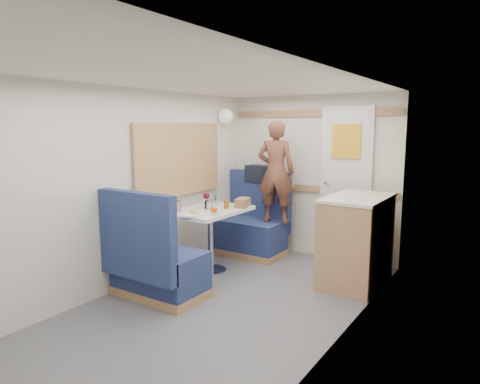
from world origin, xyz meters
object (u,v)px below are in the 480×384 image
Objects in this scene: cheese_block at (195,211)px; orange_fruit at (214,210)px; galley_counter at (356,240)px; tray at (195,214)px; bench_near at (155,267)px; tumbler_mid at (217,198)px; beer_glass at (226,204)px; dome_light at (225,116)px; bread_loaf at (243,203)px; duffel_bag at (263,174)px; wine_glass at (206,197)px; person at (276,172)px; dinette_table at (210,223)px; tumbler_right at (210,205)px; salt_grinder at (205,204)px; bench_far at (251,230)px; pepper_grinder at (206,205)px; tumbler_left at (178,206)px.

orange_fruit is at bearing 30.20° from cheese_block.
tray is at bearing -148.73° from galley_counter.
bench_near is at bearing -95.71° from cheese_block.
beer_glass is (0.31, -0.25, -0.00)m from tumbler_mid.
dome_light is 1.28m from bread_loaf.
wine_glass is at bearing -95.72° from duffel_bag.
orange_fruit is (-1.24, -0.77, 0.31)m from galley_counter.
person is at bearing 78.47° from bread_loaf.
orange_fruit is (0.22, -0.22, 0.21)m from dinette_table.
tumbler_right is (-0.00, -1.15, -0.23)m from duffel_bag.
salt_grinder is at bearing 95.34° from bench_near.
dinette_table is 3.97× the size of bread_loaf.
tray is (0.43, -1.17, -1.02)m from dome_light.
bench_far is 0.76m from bread_loaf.
duffel_bag is at bearing 86.10° from pepper_grinder.
galley_counter is 1.43m from beer_glass.
bread_loaf reaches higher than salt_grinder.
bench_far is 11.17× the size of pepper_grinder.
person reaches higher than pepper_grinder.
beer_glass is at bearing -162.38° from galley_counter.
wine_glass is at bearing 47.79° from person.
bench_near is 1.14× the size of galley_counter.
beer_glass reaches higher than cheese_block.
orange_fruit is 0.54m from bread_loaf.
tray is at bearing -85.98° from tumbler_right.
person reaches higher than orange_fruit.
dinette_table is at bearing 0.90° from pepper_grinder.
duffel_bag is 1.47m from cheese_block.
dinette_table is 0.41m from tumbler_left.
dinette_table is 8.20× the size of tumbler_left.
cheese_block is at bearing -71.71° from tumbler_mid.
pepper_grinder is 0.41× the size of bread_loaf.
bench_near is 1.29m from bread_loaf.
tumbler_left is 0.33m from pepper_grinder.
dinette_table is 0.21m from tumbler_right.
pepper_grinder is (-0.18, -0.13, -0.00)m from beer_glass.
person reaches higher than cheese_block.
duffel_bag is (0.42, 0.27, -0.74)m from dome_light.
galley_counter reaches higher than cheese_block.
bench_far reaches higher than tumbler_right.
dinette_table is at bearing -65.35° from dome_light.
tumbler_right is at bearing 44.68° from tumbler_left.
dome_light is 2.13× the size of pepper_grinder.
dinette_table is 9.66× the size of beer_glass.
person is 1.01m from salt_grinder.
bench_near is 2.32× the size of duffel_bag.
duffel_bag is at bearing 90.62° from tray.
cheese_block is (-0.29, -1.20, -0.32)m from person.
tumbler_right is at bearing -54.32° from dinette_table.
person reaches higher than tumbler_mid.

